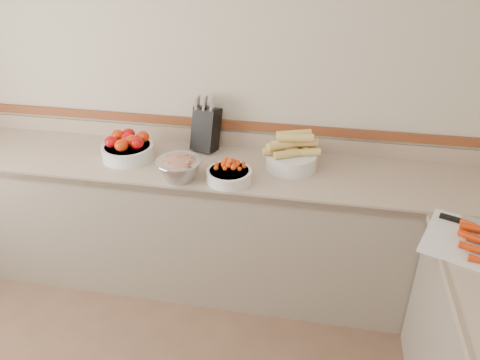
% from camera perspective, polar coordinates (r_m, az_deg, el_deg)
% --- Properties ---
extents(back_wall, '(4.00, 0.00, 4.00)m').
position_cam_1_polar(back_wall, '(3.09, -4.24, 11.35)').
color(back_wall, beige).
rests_on(back_wall, ground_plane).
extents(counter_back, '(4.00, 0.65, 1.08)m').
position_cam_1_polar(counter_back, '(3.18, -5.13, -5.14)').
color(counter_back, tan).
rests_on(counter_back, ground_plane).
extents(knife_block, '(0.20, 0.22, 0.37)m').
position_cam_1_polar(knife_block, '(3.08, -4.17, 6.36)').
color(knife_block, black).
rests_on(knife_block, counter_back).
extents(tomato_bowl, '(0.33, 0.33, 0.16)m').
position_cam_1_polar(tomato_bowl, '(3.07, -13.53, 3.87)').
color(tomato_bowl, white).
rests_on(tomato_bowl, counter_back).
extents(cherry_tomato_bowl, '(0.27, 0.27, 0.15)m').
position_cam_1_polar(cherry_tomato_bowl, '(2.73, -1.33, 0.81)').
color(cherry_tomato_bowl, white).
rests_on(cherry_tomato_bowl, counter_back).
extents(corn_bowl, '(0.35, 0.32, 0.23)m').
position_cam_1_polar(corn_bowl, '(2.88, 6.28, 3.04)').
color(corn_bowl, white).
rests_on(corn_bowl, counter_back).
extents(rhubarb_bowl, '(0.27, 0.27, 0.15)m').
position_cam_1_polar(rhubarb_bowl, '(2.75, -7.42, 1.55)').
color(rhubarb_bowl, '#B2B2BA').
rests_on(rhubarb_bowl, counter_back).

